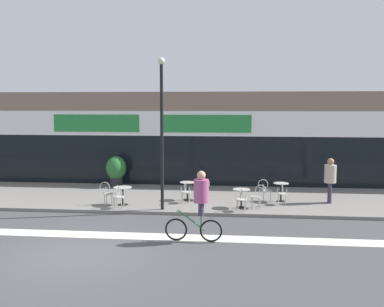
# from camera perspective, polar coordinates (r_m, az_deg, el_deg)

# --- Properties ---
(ground_plane) EXTENTS (120.00, 120.00, 0.00)m
(ground_plane) POSITION_cam_1_polar(r_m,az_deg,el_deg) (12.85, -13.99, -12.32)
(ground_plane) COLOR #424244
(sidewalk_slab) EXTENTS (40.00, 5.50, 0.12)m
(sidewalk_slab) POSITION_cam_1_polar(r_m,az_deg,el_deg) (19.57, -6.75, -5.53)
(sidewalk_slab) COLOR slate
(sidewalk_slab) RESTS_ON ground
(storefront_facade) EXTENTS (40.00, 4.06, 4.64)m
(storefront_facade) POSITION_cam_1_polar(r_m,az_deg,el_deg) (23.83, -4.35, 2.10)
(storefront_facade) COLOR #7F6656
(storefront_facade) RESTS_ON ground
(bike_lane_stripe) EXTENTS (36.00, 0.70, 0.01)m
(bike_lane_stripe) POSITION_cam_1_polar(r_m,az_deg,el_deg) (14.49, -11.52, -10.09)
(bike_lane_stripe) COLOR silver
(bike_lane_stripe) RESTS_ON ground
(bistro_table_0) EXTENTS (0.72, 0.72, 0.71)m
(bistro_table_0) POSITION_cam_1_polar(r_m,az_deg,el_deg) (17.81, -8.79, -4.88)
(bistro_table_0) COLOR black
(bistro_table_0) RESTS_ON sidewalk_slab
(bistro_table_1) EXTENTS (0.62, 0.62, 0.75)m
(bistro_table_1) POSITION_cam_1_polar(r_m,az_deg,el_deg) (18.51, -0.58, -4.32)
(bistro_table_1) COLOR black
(bistro_table_1) RESTS_ON sidewalk_slab
(bistro_table_2) EXTENTS (0.65, 0.65, 0.72)m
(bistro_table_2) POSITION_cam_1_polar(r_m,az_deg,el_deg) (17.25, 6.29, -5.20)
(bistro_table_2) COLOR black
(bistro_table_2) RESTS_ON sidewalk_slab
(bistro_table_3) EXTENTS (0.61, 0.61, 0.76)m
(bistro_table_3) POSITION_cam_1_polar(r_m,az_deg,el_deg) (18.55, 11.24, -4.39)
(bistro_table_3) COLOR black
(bistro_table_3) RESTS_ON sidewalk_slab
(cafe_chair_0_near) EXTENTS (0.42, 0.58, 0.90)m
(cafe_chair_0_near) POSITION_cam_1_polar(r_m,az_deg,el_deg) (17.21, -9.33, -5.25)
(cafe_chair_0_near) COLOR #B7B2AD
(cafe_chair_0_near) RESTS_ON sidewalk_slab
(cafe_chair_0_side) EXTENTS (0.58, 0.41, 0.90)m
(cafe_chair_0_side) POSITION_cam_1_polar(r_m,az_deg,el_deg) (17.97, -10.73, -4.78)
(cafe_chair_0_side) COLOR #B7B2AD
(cafe_chair_0_side) RESTS_ON sidewalk_slab
(cafe_chair_1_near) EXTENTS (0.41, 0.58, 0.90)m
(cafe_chair_1_near) POSITION_cam_1_polar(r_m,az_deg,el_deg) (17.90, -0.81, -4.72)
(cafe_chair_1_near) COLOR #B7B2AD
(cafe_chair_1_near) RESTS_ON sidewalk_slab
(cafe_chair_1_side) EXTENTS (0.59, 0.43, 0.90)m
(cafe_chair_1_side) POSITION_cam_1_polar(r_m,az_deg,el_deg) (18.44, 1.35, -4.39)
(cafe_chair_1_side) COLOR #B7B2AD
(cafe_chair_1_side) RESTS_ON sidewalk_slab
(cafe_chair_2_near) EXTENTS (0.45, 0.60, 0.90)m
(cafe_chair_2_near) POSITION_cam_1_polar(r_m,az_deg,el_deg) (16.63, 6.26, -5.61)
(cafe_chair_2_near) COLOR #B7B2AD
(cafe_chair_2_near) RESTS_ON sidewalk_slab
(cafe_chair_2_side) EXTENTS (0.59, 0.44, 0.90)m
(cafe_chair_2_side) POSITION_cam_1_polar(r_m,az_deg,el_deg) (17.27, 8.37, -5.19)
(cafe_chair_2_side) COLOR #B7B2AD
(cafe_chair_2_side) RESTS_ON sidewalk_slab
(cafe_chair_3_near) EXTENTS (0.45, 0.60, 0.90)m
(cafe_chair_3_near) POSITION_cam_1_polar(r_m,az_deg,el_deg) (17.94, 11.39, -4.81)
(cafe_chair_3_near) COLOR #B7B2AD
(cafe_chair_3_near) RESTS_ON sidewalk_slab
(cafe_chair_3_side) EXTENTS (0.58, 0.42, 0.90)m
(cafe_chair_3_side) POSITION_cam_1_polar(r_m,az_deg,el_deg) (18.51, 9.30, -4.43)
(cafe_chair_3_side) COLOR #B7B2AD
(cafe_chair_3_side) RESTS_ON sidewalk_slab
(planter_pot) EXTENTS (0.95, 0.95, 1.47)m
(planter_pot) POSITION_cam_1_polar(r_m,az_deg,el_deg) (21.74, -9.61, -2.07)
(planter_pot) COLOR #232326
(planter_pot) RESTS_ON sidewalk_slab
(lamp_post) EXTENTS (0.26, 0.26, 5.62)m
(lamp_post) POSITION_cam_1_polar(r_m,az_deg,el_deg) (16.57, -3.86, 3.79)
(lamp_post) COLOR black
(lamp_post) RESTS_ON sidewalk_slab
(cyclist_0) EXTENTS (1.72, 0.50, 2.12)m
(cyclist_0) POSITION_cam_1_polar(r_m,az_deg,el_deg) (13.26, 0.94, -5.98)
(cyclist_0) COLOR black
(cyclist_0) RESTS_ON ground
(pedestrian_near_end) EXTENTS (0.55, 0.55, 1.80)m
(pedestrian_near_end) POSITION_cam_1_polar(r_m,az_deg,el_deg) (18.70, 17.15, -2.81)
(pedestrian_near_end) COLOR #382D47
(pedestrian_near_end) RESTS_ON sidewalk_slab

